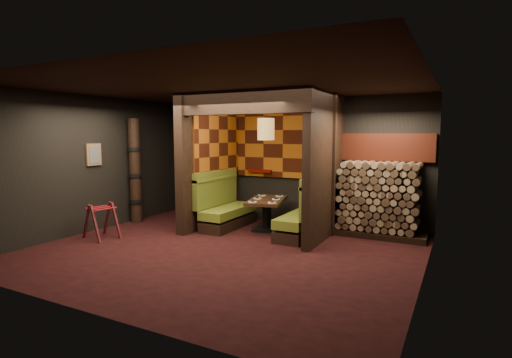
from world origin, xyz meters
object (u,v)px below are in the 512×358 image
(booth_bench_left, at_px, (225,209))
(pendant_lamp, at_px, (266,129))
(booth_bench_right, at_px, (305,217))
(firewood_stack, at_px, (382,200))
(dining_table, at_px, (267,210))
(luggage_rack, at_px, (101,220))
(totem_column, at_px, (135,172))

(booth_bench_left, distance_m, pendant_lamp, 2.00)
(booth_bench_left, relative_size, pendant_lamp, 1.72)
(booth_bench_right, relative_size, firewood_stack, 0.92)
(dining_table, relative_size, pendant_lamp, 1.52)
(luggage_rack, bearing_deg, totem_column, 107.78)
(booth_bench_left, distance_m, firewood_stack, 3.34)
(pendant_lamp, relative_size, totem_column, 0.39)
(booth_bench_left, distance_m, dining_table, 0.98)
(dining_table, height_order, pendant_lamp, pendant_lamp)
(booth_bench_left, distance_m, luggage_rack, 2.56)
(firewood_stack, bearing_deg, dining_table, -165.99)
(booth_bench_right, xyz_separation_m, firewood_stack, (1.35, 0.70, 0.35))
(booth_bench_right, bearing_deg, dining_table, 171.90)
(pendant_lamp, bearing_deg, booth_bench_left, -175.19)
(booth_bench_right, height_order, pendant_lamp, pendant_lamp)
(pendant_lamp, bearing_deg, luggage_rack, -141.83)
(dining_table, relative_size, luggage_rack, 1.84)
(booth_bench_left, bearing_deg, firewood_stack, 12.17)
(pendant_lamp, relative_size, luggage_rack, 1.21)
(dining_table, distance_m, totem_column, 3.22)
(booth_bench_right, distance_m, luggage_rack, 4.04)
(booth_bench_left, xyz_separation_m, totem_column, (-2.09, -0.55, 0.79))
(pendant_lamp, bearing_deg, firewood_stack, 15.19)
(totem_column, relative_size, firewood_stack, 1.39)
(booth_bench_left, distance_m, totem_column, 2.30)
(dining_table, xyz_separation_m, luggage_rack, (-2.60, -2.10, -0.07))
(booth_bench_left, distance_m, booth_bench_right, 1.89)
(totem_column, distance_m, firewood_stack, 5.50)
(luggage_rack, distance_m, firewood_stack, 5.57)
(luggage_rack, bearing_deg, booth_bench_left, 50.25)
(dining_table, distance_m, pendant_lamp, 1.71)
(booth_bench_right, distance_m, dining_table, 0.93)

